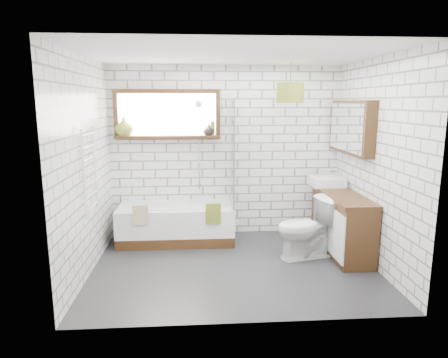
{
  "coord_description": "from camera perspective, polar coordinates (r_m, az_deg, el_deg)",
  "views": [
    {
      "loc": [
        -0.44,
        -4.6,
        1.98
      ],
      "look_at": [
        -0.1,
        0.25,
        1.04
      ],
      "focal_mm": 32.0,
      "sensor_mm": 36.0,
      "label": 1
    }
  ],
  "objects": [
    {
      "name": "floor",
      "position": [
        5.03,
        1.38,
        -12.31
      ],
      "size": [
        3.4,
        2.6,
        0.01
      ],
      "primitive_type": "cube",
      "color": "black",
      "rests_on": "ground"
    },
    {
      "name": "ceiling",
      "position": [
        4.65,
        1.53,
        17.44
      ],
      "size": [
        3.4,
        2.6,
        0.01
      ],
      "primitive_type": "cube",
      "color": "white",
      "rests_on": "ground"
    },
    {
      "name": "wall_back",
      "position": [
        5.96,
        0.26,
        3.93
      ],
      "size": [
        3.4,
        0.01,
        2.5
      ],
      "primitive_type": "cube",
      "color": "white",
      "rests_on": "ground"
    },
    {
      "name": "wall_front",
      "position": [
        3.4,
        3.53,
        -1.46
      ],
      "size": [
        3.4,
        0.01,
        2.5
      ],
      "primitive_type": "cube",
      "color": "white",
      "rests_on": "ground"
    },
    {
      "name": "wall_left",
      "position": [
        4.82,
        -19.16,
        1.64
      ],
      "size": [
        0.01,
        2.6,
        2.5
      ],
      "primitive_type": "cube",
      "color": "white",
      "rests_on": "ground"
    },
    {
      "name": "wall_right",
      "position": [
        5.12,
        20.8,
        2.05
      ],
      "size": [
        0.01,
        2.6,
        2.5
      ],
      "primitive_type": "cube",
      "color": "white",
      "rests_on": "ground"
    },
    {
      "name": "window",
      "position": [
        5.87,
        -8.11,
        9.1
      ],
      "size": [
        1.52,
        0.16,
        0.68
      ],
      "primitive_type": "cube",
      "color": "black",
      "rests_on": "wall_back"
    },
    {
      "name": "towel_radiator",
      "position": [
        4.82,
        -18.61,
        1.07
      ],
      "size": [
        0.06,
        0.52,
        1.0
      ],
      "primitive_type": "cube",
      "color": "white",
      "rests_on": "wall_left"
    },
    {
      "name": "mirror_cabinet",
      "position": [
        5.6,
        17.73,
        7.07
      ],
      "size": [
        0.16,
        1.2,
        0.7
      ],
      "primitive_type": "cube",
      "color": "black",
      "rests_on": "wall_right"
    },
    {
      "name": "shower_riser",
      "position": [
        5.89,
        -3.6,
        4.8
      ],
      "size": [
        0.02,
        0.02,
        1.3
      ],
      "primitive_type": "cylinder",
      "color": "silver",
      "rests_on": "wall_back"
    },
    {
      "name": "bathtub",
      "position": [
        5.81,
        -6.82,
        -6.32
      ],
      "size": [
        1.63,
        0.72,
        0.53
      ],
      "primitive_type": "cube",
      "color": "white",
      "rests_on": "floor"
    },
    {
      "name": "shower_screen",
      "position": [
        5.6,
        1.1,
        3.75
      ],
      "size": [
        0.02,
        0.72,
        1.5
      ],
      "primitive_type": "cube",
      "color": "white",
      "rests_on": "bathtub"
    },
    {
      "name": "towel_green",
      "position": [
        5.39,
        -1.53,
        -4.91
      ],
      "size": [
        0.2,
        0.06,
        0.28
      ],
      "primitive_type": "cube",
      "color": "#626C20",
      "rests_on": "bathtub"
    },
    {
      "name": "towel_beige",
      "position": [
        5.44,
        -11.82,
        -5.01
      ],
      "size": [
        0.21,
        0.05,
        0.27
      ],
      "primitive_type": "cube",
      "color": "tan",
      "rests_on": "bathtub"
    },
    {
      "name": "vanity",
      "position": [
        5.56,
        16.43,
        -6.04
      ],
      "size": [
        0.45,
        1.39,
        0.79
      ],
      "primitive_type": "cube",
      "color": "black",
      "rests_on": "floor"
    },
    {
      "name": "basin",
      "position": [
        5.89,
        14.45,
        -0.36
      ],
      "size": [
        0.45,
        0.39,
        0.13
      ],
      "primitive_type": "cube",
      "color": "white",
      "rests_on": "vanity"
    },
    {
      "name": "tap",
      "position": [
        5.93,
        15.96,
        0.36
      ],
      "size": [
        0.04,
        0.04,
        0.18
      ],
      "primitive_type": "cylinder",
      "rotation": [
        0.0,
        0.0,
        -0.11
      ],
      "color": "silver",
      "rests_on": "vanity"
    },
    {
      "name": "toilet",
      "position": [
        5.25,
        11.66,
        -6.85
      ],
      "size": [
        0.6,
        0.85,
        0.79
      ],
      "primitive_type": "imported",
      "rotation": [
        0.0,
        0.0,
        -1.34
      ],
      "color": "white",
      "rests_on": "floor"
    },
    {
      "name": "vase_olive",
      "position": [
        5.93,
        -14.11,
        7.09
      ],
      "size": [
        0.28,
        0.28,
        0.27
      ],
      "primitive_type": "imported",
      "rotation": [
        0.0,
        0.0,
        -0.11
      ],
      "color": "olive",
      "rests_on": "window"
    },
    {
      "name": "vase_dark",
      "position": [
        5.84,
        -2.18,
        6.88
      ],
      "size": [
        0.2,
        0.2,
        0.17
      ],
      "primitive_type": "imported",
      "rotation": [
        0.0,
        0.0,
        0.29
      ],
      "color": "black",
      "rests_on": "window"
    },
    {
      "name": "bottle",
      "position": [
        5.85,
        -1.65,
        7.03
      ],
      "size": [
        0.07,
        0.07,
        0.2
      ],
      "primitive_type": "cylinder",
      "rotation": [
        0.0,
        0.0,
        -0.15
      ],
      "color": "olive",
      "rests_on": "window"
    },
    {
      "name": "pendant",
      "position": [
        5.53,
        9.43,
        12.06
      ],
      "size": [
        0.36,
        0.36,
        0.27
      ],
      "primitive_type": "cylinder",
      "color": "#626C20",
      "rests_on": "ceiling"
    }
  ]
}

